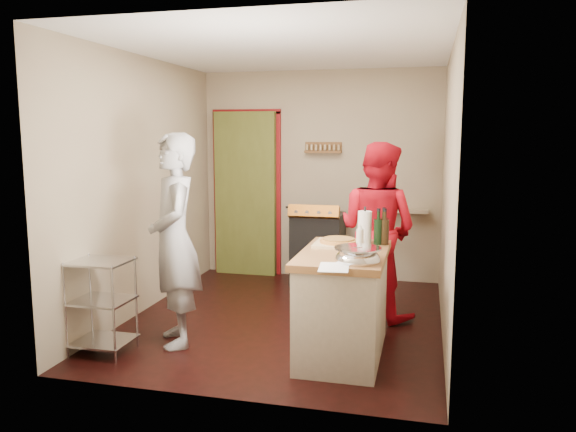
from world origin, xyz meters
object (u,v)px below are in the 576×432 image
Objects in this scene: wire_shelving at (101,302)px; person_stripe at (175,240)px; person_red at (377,230)px; island at (344,300)px; stove at (318,247)px.

person_stripe reaches higher than wire_shelving.
person_red is (1.62, 1.18, -0.04)m from person_stripe.
island is at bearing 12.32° from wire_shelving.
island is at bearing 61.79° from person_stripe.
person_red is at bearing 35.70° from wire_shelving.
wire_shelving is 2.67m from person_red.
stove is 2.29m from island.
person_red is (0.17, 1.10, 0.41)m from island.
stove reaches higher than wire_shelving.
stove is 0.58× the size of person_red.
wire_shelving is 0.78m from person_stripe.
stove is 1.42m from person_red.
stove is 2.46m from person_stripe.
island is (0.64, -2.19, 0.02)m from stove.
stove is 0.77× the size of island.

